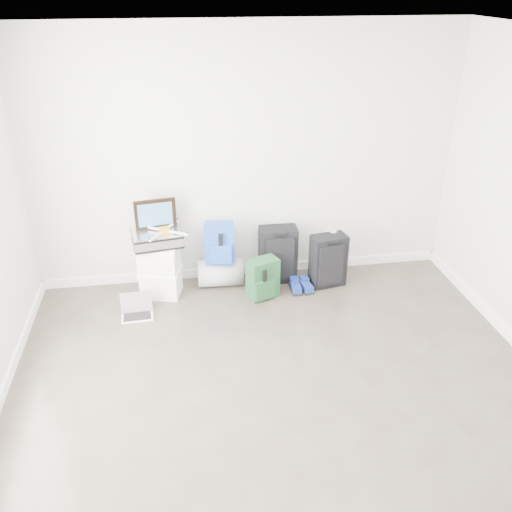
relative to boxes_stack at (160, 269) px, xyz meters
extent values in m
plane|color=#372E28|center=(0.97, -2.19, -0.30)|extent=(5.00, 5.00, 0.00)
cube|color=silver|center=(0.97, 0.31, 1.05)|extent=(4.50, 0.02, 2.70)
cube|color=white|center=(0.97, -2.19, 2.40)|extent=(4.50, 5.00, 0.02)
cube|color=white|center=(0.97, 0.30, -0.25)|extent=(4.50, 0.02, 0.10)
cube|color=white|center=(0.00, 0.00, -0.17)|extent=(0.46, 0.40, 0.26)
cube|color=white|center=(0.00, 0.00, -0.02)|extent=(0.48, 0.42, 0.04)
cube|color=white|center=(0.00, 0.00, 0.13)|extent=(0.46, 0.40, 0.26)
cube|color=white|center=(0.00, 0.00, 0.27)|extent=(0.48, 0.42, 0.04)
cube|color=#B2B2B7|center=(0.00, 0.00, 0.36)|extent=(0.53, 0.42, 0.14)
cube|color=black|center=(0.00, 0.10, 0.59)|extent=(0.42, 0.09, 0.32)
cube|color=#22538B|center=(0.00, 0.08, 0.59)|extent=(0.34, 0.06, 0.24)
cube|color=gold|center=(0.08, -0.02, 0.46)|extent=(0.12, 0.12, 0.05)
cube|color=white|center=(0.15, 0.10, 0.46)|extent=(0.16, 0.24, 0.02)
cube|color=white|center=(-0.04, 0.05, 0.46)|extent=(0.24, 0.16, 0.02)
cube|color=white|center=(0.01, -0.14, 0.46)|extent=(0.16, 0.24, 0.02)
cube|color=white|center=(0.20, -0.09, 0.46)|extent=(0.24, 0.16, 0.02)
cylinder|color=gray|center=(0.64, 0.10, -0.15)|extent=(0.50, 0.33, 0.30)
cube|color=#18379F|center=(0.64, 0.08, 0.22)|extent=(0.34, 0.23, 0.44)
cube|color=#18379F|center=(0.64, -0.03, 0.15)|extent=(0.24, 0.09, 0.21)
cube|color=black|center=(1.28, 0.12, 0.02)|extent=(0.41, 0.25, 0.63)
cube|color=black|center=(1.28, -0.02, 0.02)|extent=(0.31, 0.04, 0.50)
cube|color=black|center=(1.28, -0.01, 0.31)|extent=(0.12, 0.03, 0.03)
cube|color=#153A19|center=(1.06, -0.22, -0.08)|extent=(0.36, 0.29, 0.44)
cube|color=#153A19|center=(1.06, -0.32, -0.15)|extent=(0.24, 0.14, 0.21)
cube|color=black|center=(1.80, -0.07, 0.00)|extent=(0.40, 0.27, 0.58)
cube|color=black|center=(1.80, -0.19, 0.00)|extent=(0.28, 0.08, 0.47)
cube|color=black|center=(1.80, -0.18, 0.27)|extent=(0.13, 0.05, 0.03)
cube|color=black|center=(1.43, -0.15, -0.28)|extent=(0.11, 0.26, 0.02)
cube|color=#192A97|center=(1.43, -0.15, -0.24)|extent=(0.10, 0.25, 0.06)
cube|color=black|center=(1.54, -0.15, -0.28)|extent=(0.14, 0.27, 0.02)
cube|color=#192A97|center=(1.54, -0.15, -0.24)|extent=(0.13, 0.26, 0.06)
cylinder|color=gray|center=(1.87, 0.03, -0.01)|extent=(0.19, 0.19, 0.58)
cube|color=silver|center=(-0.25, -0.43, -0.29)|extent=(0.32, 0.23, 0.01)
cube|color=black|center=(-0.25, -0.43, -0.28)|extent=(0.28, 0.16, 0.00)
cube|color=black|center=(-0.25, -0.32, -0.18)|extent=(0.31, 0.03, 0.21)
camera|label=1|loc=(0.22, -5.08, 2.75)|focal=38.00mm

